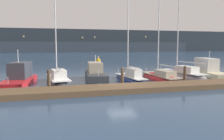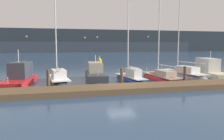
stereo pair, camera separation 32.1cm
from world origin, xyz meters
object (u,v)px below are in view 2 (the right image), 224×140
Objects in this scene: sailboat_berth_3 at (58,81)px; sailboat_berth_7 at (181,76)px; sailboat_berth_6 at (161,79)px; motorboat_berth_4 at (96,77)px; motorboat_berth_2 at (20,80)px; channel_buoy at (100,63)px; motorboat_berth_8 at (209,72)px; sailboat_berth_5 at (130,79)px.

sailboat_berth_7 reaches higher than sailboat_berth_3.
motorboat_berth_4 is at bearing 170.54° from sailboat_berth_6.
channel_buoy is (11.15, 16.12, 0.31)m from motorboat_berth_2.
motorboat_berth_8 is at bearing 1.52° from motorboat_berth_2.
sailboat_berth_3 is 17.99m from channel_buoy.
sailboat_berth_5 reaches higher than channel_buoy.
sailboat_berth_6 is (3.62, -0.06, -0.07)m from sailboat_berth_5.
channel_buoy is at bearing 65.68° from sailboat_berth_3.
sailboat_berth_7 is 4.01m from motorboat_berth_8.
sailboat_berth_6 is at bearing -3.37° from motorboat_berth_2.
sailboat_berth_3 is at bearing -176.83° from sailboat_berth_7.
motorboat_berth_8 is (14.73, 0.27, 0.05)m from motorboat_berth_4.
sailboat_berth_7 is at bearing 11.04° from sailboat_berth_5.
motorboat_berth_2 is 7.81m from motorboat_berth_4.
motorboat_berth_2 is 0.79× the size of sailboat_berth_3.
sailboat_berth_3 is 11.34m from sailboat_berth_6.
sailboat_berth_5 reaches higher than motorboat_berth_8.
sailboat_berth_6 is (15.07, -0.89, -0.30)m from motorboat_berth_2.
motorboat_berth_8 is at bearing 0.60° from sailboat_berth_7.
sailboat_berth_5 is 3.63m from sailboat_berth_6.
motorboat_berth_8 is at bearing 1.06° from motorboat_berth_4.
sailboat_berth_7 is at bearing 1.23° from motorboat_berth_4.
sailboat_berth_5 is (11.45, -0.83, -0.23)m from motorboat_berth_2.
sailboat_berth_7 reaches higher than sailboat_berth_5.
sailboat_berth_3 is at bearing -114.32° from channel_buoy.
sailboat_berth_6 is at bearing -77.02° from channel_buoy.
sailboat_berth_6 is (7.27, -1.21, -0.26)m from motorboat_berth_4.
motorboat_berth_4 is (7.80, 0.32, -0.04)m from motorboat_berth_2.
motorboat_berth_2 is 0.67× the size of sailboat_berth_7.
channel_buoy is at bearing 115.39° from sailboat_berth_7.
channel_buoy is (3.35, 15.79, 0.35)m from motorboat_berth_4.
channel_buoy is at bearing 102.98° from sailboat_berth_6.
motorboat_berth_4 is 3.61× the size of channel_buoy.
channel_buoy is (-3.92, 17.00, 0.61)m from sailboat_berth_6.
sailboat_berth_6 reaches higher than motorboat_berth_2.
sailboat_berth_7 is (7.09, 1.38, -0.06)m from sailboat_berth_5.
sailboat_berth_7 is at bearing 3.17° from sailboat_berth_3.
sailboat_berth_7 is (18.54, 0.56, -0.29)m from motorboat_berth_2.
motorboat_berth_8 reaches higher than channel_buoy.
sailboat_berth_3 reaches higher than motorboat_berth_2.
sailboat_berth_5 is (7.70, -0.56, 0.02)m from sailboat_berth_3.
sailboat_berth_6 is 1.54× the size of motorboat_berth_8.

